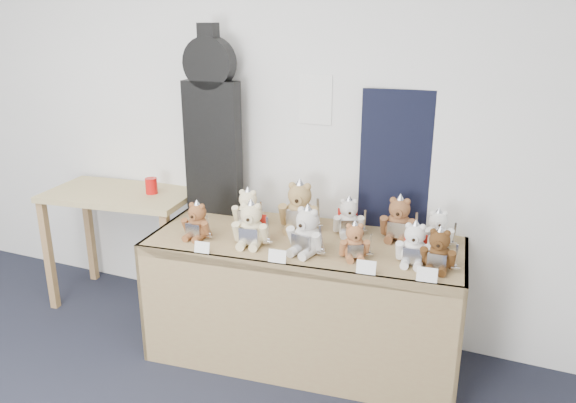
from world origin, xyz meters
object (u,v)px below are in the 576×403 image
at_px(display_table, 302,270).
at_px(side_table, 122,209).
at_px(teddy_front_right, 354,242).
at_px(teddy_back_left, 248,209).
at_px(teddy_front_centre, 307,233).
at_px(guitar_case, 212,124).
at_px(teddy_back_centre_right, 349,218).
at_px(teddy_front_end, 439,251).
at_px(teddy_back_centre_left, 299,208).
at_px(red_cup, 151,186).
at_px(teddy_front_far_right, 414,246).
at_px(teddy_front_far_left, 197,222).
at_px(teddy_back_end, 438,231).
at_px(teddy_front_left, 251,226).
at_px(teddy_back_right, 399,220).

height_order(display_table, side_table, side_table).
relative_size(display_table, teddy_front_right, 8.41).
bearing_deg(teddy_back_left, teddy_front_centre, -37.66).
relative_size(guitar_case, teddy_front_centre, 4.02).
bearing_deg(side_table, teddy_back_centre_right, -5.11).
xyz_separation_m(teddy_front_end, teddy_back_centre_right, (-0.57, 0.29, -0.00)).
xyz_separation_m(guitar_case, teddy_back_centre_right, (0.93, -0.05, -0.49)).
height_order(side_table, teddy_back_left, teddy_back_left).
xyz_separation_m(teddy_back_left, teddy_back_centre_left, (0.32, 0.06, 0.03)).
relative_size(display_table, red_cup, 17.48).
xyz_separation_m(guitar_case, teddy_back_centre_left, (0.63, -0.09, -0.45)).
xyz_separation_m(display_table, teddy_back_centre_left, (-0.10, 0.21, 0.30)).
bearing_deg(red_cup, guitar_case, 6.61).
bearing_deg(teddy_back_left, teddy_back_centre_left, 0.78).
height_order(side_table, guitar_case, guitar_case).
bearing_deg(teddy_front_far_right, teddy_front_centre, -174.81).
bearing_deg(teddy_front_right, guitar_case, 136.56).
relative_size(side_table, teddy_front_far_right, 4.15).
relative_size(teddy_back_left, teddy_back_centre_right, 1.04).
distance_m(display_table, side_table, 1.45).
bearing_deg(teddy_front_far_left, guitar_case, 106.87).
height_order(red_cup, teddy_front_centre, teddy_front_centre).
distance_m(teddy_front_far_left, teddy_front_right, 0.93).
bearing_deg(display_table, teddy_front_end, -9.29).
bearing_deg(teddy_front_centre, teddy_front_right, 19.64).
height_order(side_table, teddy_front_end, teddy_front_end).
xyz_separation_m(display_table, teddy_back_centre_right, (0.19, 0.25, 0.26)).
height_order(red_cup, teddy_back_end, teddy_back_end).
relative_size(teddy_front_centre, teddy_back_end, 1.23).
relative_size(display_table, teddy_back_centre_left, 5.61).
xyz_separation_m(guitar_case, teddy_front_far_right, (1.37, -0.32, -0.48)).
distance_m(teddy_front_centre, teddy_front_right, 0.26).
relative_size(teddy_front_left, teddy_back_right, 1.00).
height_order(teddy_front_far_left, teddy_front_end, teddy_front_end).
relative_size(guitar_case, teddy_back_right, 4.17).
distance_m(red_cup, teddy_front_end, 1.99).
distance_m(teddy_front_far_right, teddy_back_end, 0.29).
xyz_separation_m(side_table, teddy_front_right, (1.76, -0.26, 0.14)).
relative_size(teddy_front_left, teddy_back_centre_right, 1.14).
distance_m(red_cup, teddy_front_centre, 1.32).
xyz_separation_m(teddy_front_end, teddy_back_left, (-1.18, 0.19, 0.00)).
bearing_deg(teddy_front_end, side_table, 172.55).
distance_m(display_table, teddy_front_end, 0.81).
xyz_separation_m(red_cup, teddy_front_end, (1.97, -0.28, -0.03)).
bearing_deg(teddy_back_end, teddy_back_centre_left, 166.66).
bearing_deg(guitar_case, teddy_front_right, -22.60).
bearing_deg(teddy_back_centre_right, teddy_front_end, -49.41).
xyz_separation_m(display_table, teddy_front_far_right, (0.63, -0.02, 0.26)).
xyz_separation_m(side_table, red_cup, (0.23, 0.05, 0.18)).
bearing_deg(teddy_front_end, guitar_case, 165.84).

